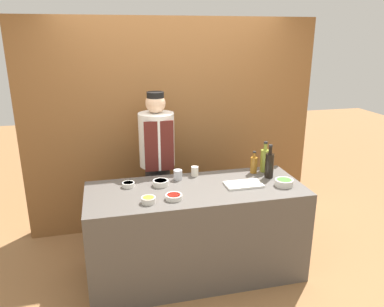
{
  "coord_description": "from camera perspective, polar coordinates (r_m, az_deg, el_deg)",
  "views": [
    {
      "loc": [
        -0.76,
        -3.03,
        2.22
      ],
      "look_at": [
        0.0,
        0.16,
        1.17
      ],
      "focal_mm": 35.0,
      "sensor_mm": 36.0,
      "label": 1
    }
  ],
  "objects": [
    {
      "name": "cutting_board",
      "position": [
        3.49,
        7.85,
        -4.69
      ],
      "size": [
        0.34,
        0.19,
        0.02
      ],
      "color": "white",
      "rests_on": "counter"
    },
    {
      "name": "cup_steel",
      "position": [
        3.58,
        -2.16,
        -3.25
      ],
      "size": [
        0.08,
        0.08,
        0.09
      ],
      "color": "#B7B7BC",
      "rests_on": "counter"
    },
    {
      "name": "sauce_bowl_white",
      "position": [
        3.47,
        -9.67,
        -4.66
      ],
      "size": [
        0.11,
        0.11,
        0.04
      ],
      "color": "silver",
      "rests_on": "counter"
    },
    {
      "name": "sauce_bowl_purple",
      "position": [
        3.46,
        -4.8,
        -4.44
      ],
      "size": [
        0.14,
        0.14,
        0.05
      ],
      "color": "silver",
      "rests_on": "counter"
    },
    {
      "name": "cup_cream",
      "position": [
        3.67,
        0.42,
        -2.72
      ],
      "size": [
        0.07,
        0.07,
        0.1
      ],
      "color": "silver",
      "rests_on": "counter"
    },
    {
      "name": "counter",
      "position": [
        3.6,
        0.6,
        -11.78
      ],
      "size": [
        1.98,
        0.79,
        0.89
      ],
      "color": "#514C47",
      "rests_on": "ground_plane"
    },
    {
      "name": "ground_plane",
      "position": [
        3.84,
        0.58,
        -17.54
      ],
      "size": [
        14.0,
        14.0,
        0.0
      ],
      "primitive_type": "plane",
      "color": "olive"
    },
    {
      "name": "cabinet_wall",
      "position": [
        4.35,
        -2.97,
        4.22
      ],
      "size": [
        3.33,
        0.18,
        2.4
      ],
      "color": "brown",
      "rests_on": "ground_plane"
    },
    {
      "name": "bottle_oil",
      "position": [
        3.84,
        11.02,
        -0.95
      ],
      "size": [
        0.09,
        0.09,
        0.31
      ],
      "color": "olive",
      "rests_on": "counter"
    },
    {
      "name": "bottle_amber",
      "position": [
        3.79,
        9.4,
        -1.66
      ],
      "size": [
        0.07,
        0.07,
        0.22
      ],
      "color": "#9E661E",
      "rests_on": "counter"
    },
    {
      "name": "sauce_bowl_green",
      "position": [
        3.54,
        13.85,
        -4.28
      ],
      "size": [
        0.17,
        0.17,
        0.06
      ],
      "color": "silver",
      "rests_on": "counter"
    },
    {
      "name": "chef_center",
      "position": [
        3.98,
        -5.3,
        -1.66
      ],
      "size": [
        0.37,
        0.37,
        1.67
      ],
      "color": "#28282D",
      "rests_on": "ground_plane"
    },
    {
      "name": "sauce_bowl_yellow",
      "position": [
        3.13,
        -6.66,
        -7.01
      ],
      "size": [
        0.12,
        0.12,
        0.05
      ],
      "color": "silver",
      "rests_on": "counter"
    },
    {
      "name": "sauce_bowl_red",
      "position": [
        3.18,
        -2.78,
        -6.58
      ],
      "size": [
        0.14,
        0.14,
        0.04
      ],
      "color": "silver",
      "rests_on": "counter"
    },
    {
      "name": "bottle_soy",
      "position": [
        3.68,
        11.72,
        -1.69
      ],
      "size": [
        0.08,
        0.08,
        0.33
      ],
      "color": "black",
      "rests_on": "counter"
    }
  ]
}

